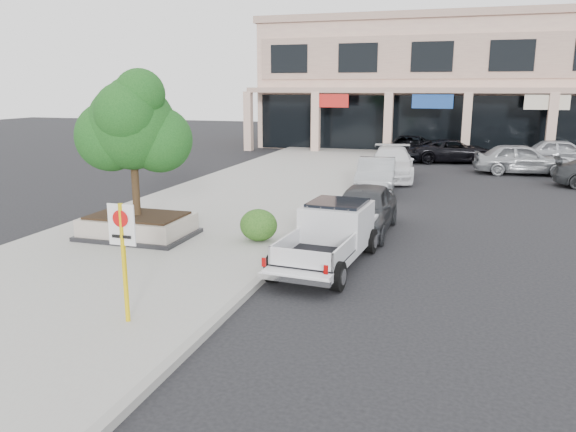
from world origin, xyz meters
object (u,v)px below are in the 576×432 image
object	(u,v)px
planter	(138,226)
lot_car_e	(562,152)
pickup_truck	(327,237)
curb_car_a	(363,209)
curb_car_c	(391,163)
curb_car_d	(408,148)
lot_car_d	(454,151)
no_parking_sign	(123,247)
curb_car_b	(376,175)
planter_tree	(139,126)
lot_car_a	(521,159)

from	to	relation	value
planter	lot_car_e	xyz separation A→B (m)	(14.79, 22.23, 0.29)
pickup_truck	curb_car_a	bearing A→B (deg)	89.89
curb_car_c	curb_car_d	xyz separation A→B (m)	(0.06, 8.11, -0.04)
curb_car_d	lot_car_d	bearing A→B (deg)	-7.40
lot_car_d	curb_car_c	bearing A→B (deg)	143.62
curb_car_d	lot_car_e	distance (m)	8.97
lot_car_d	lot_car_e	world-z (taller)	lot_car_e
pickup_truck	lot_car_d	bearing A→B (deg)	87.53
no_parking_sign	curb_car_d	xyz separation A→B (m)	(2.63, 27.66, -0.89)
curb_car_d	curb_car_b	bearing A→B (deg)	-86.18
curb_car_b	curb_car_c	size ratio (longest dim) A/B	0.83
planter_tree	lot_car_e	xyz separation A→B (m)	(14.65, 22.08, -2.65)
planter_tree	curb_car_a	world-z (taller)	planter_tree
planter	curb_car_b	distance (m)	11.65
planter	pickup_truck	world-z (taller)	pickup_truck
pickup_truck	curb_car_c	distance (m)	14.68
curb_car_d	curb_car_c	bearing A→B (deg)	-85.39
curb_car_d	lot_car_d	xyz separation A→B (m)	(2.82, -0.62, -0.04)
curb_car_b	lot_car_a	xyz separation A→B (m)	(6.56, 7.39, 0.08)
planter	lot_car_d	size ratio (longest dim) A/B	0.63
pickup_truck	curb_car_d	distance (m)	22.79
curb_car_a	lot_car_e	world-z (taller)	lot_car_e
lot_car_a	lot_car_e	bearing A→B (deg)	-36.86
curb_car_c	lot_car_a	xyz separation A→B (m)	(6.37, 3.58, 0.04)
no_parking_sign	lot_car_a	size ratio (longest dim) A/B	0.48
no_parking_sign	curb_car_c	world-z (taller)	no_parking_sign
curb_car_b	curb_car_d	distance (m)	11.92
curb_car_b	lot_car_d	world-z (taller)	curb_car_b
curb_car_c	lot_car_d	size ratio (longest dim) A/B	1.07
planter	no_parking_sign	bearing A→B (deg)	-60.01
planter	no_parking_sign	size ratio (longest dim) A/B	1.39
planter_tree	curb_car_b	world-z (taller)	planter_tree
planter	lot_car_d	world-z (taller)	lot_car_d
planter	curb_car_b	world-z (taller)	curb_car_b
curb_car_c	lot_car_a	size ratio (longest dim) A/B	1.12
planter	planter_tree	size ratio (longest dim) A/B	0.80
curb_car_b	lot_car_e	size ratio (longest dim) A/B	0.99
lot_car_a	curb_car_a	bearing A→B (deg)	150.96
no_parking_sign	curb_car_b	bearing A→B (deg)	81.39
planter	pickup_truck	bearing A→B (deg)	-6.18
planter	pickup_truck	distance (m)	5.97
planter_tree	curb_car_d	xyz separation A→B (m)	(5.68, 21.99, -2.67)
curb_car_c	lot_car_e	xyz separation A→B (m)	(9.03, 8.20, -0.02)
curb_car_b	lot_car_a	world-z (taller)	lot_car_a
pickup_truck	lot_car_d	size ratio (longest dim) A/B	0.97
lot_car_e	pickup_truck	bearing A→B (deg)	156.95
no_parking_sign	lot_car_a	bearing A→B (deg)	68.85
no_parking_sign	pickup_truck	size ratio (longest dim) A/B	0.47
curb_car_b	curb_car_c	bearing A→B (deg)	82.14
pickup_truck	curb_car_b	world-z (taller)	pickup_truck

